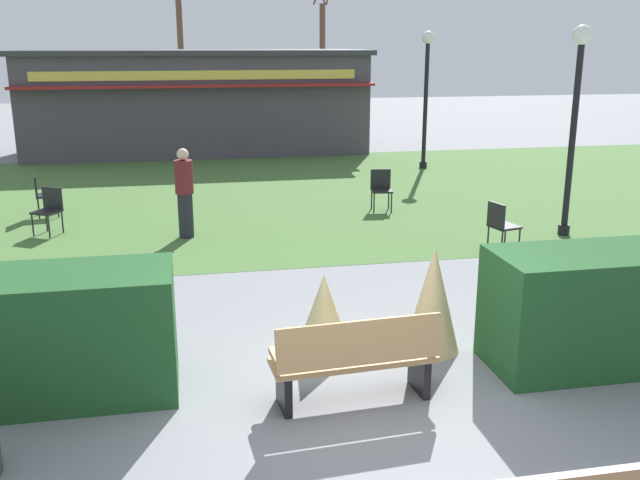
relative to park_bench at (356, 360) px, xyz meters
The scene contains 19 objects.
ground_plane 0.55m from the park_bench, 74.22° to the right, with size 80.00×80.00×0.00m, color slate.
lawn_patch 10.53m from the park_bench, 89.60° to the left, with size 36.00×12.00×0.01m, color #446B33.
park_bench is the anchor object (origin of this frame).
hedge_left 2.79m from the park_bench, 164.14° to the left, with size 1.81×1.10×1.33m, color #1E4C23.
hedge_right 3.01m from the park_bench, ahead, with size 2.59×1.10×1.34m, color #1E4C23.
ornamental_grass_behind_left 1.62m from the park_bench, 41.81° to the left, with size 0.66×0.66×1.30m, color #D1BC7F.
ornamental_grass_behind_right 1.24m from the park_bench, 93.38° to the left, with size 0.69×0.69×0.99m, color #D1BC7F.
lamppost_mid 8.13m from the park_bench, 45.62° to the left, with size 0.36×0.36×3.87m.
lamppost_far 14.44m from the park_bench, 68.13° to the left, with size 0.36×0.36×3.87m.
food_kiosk 18.09m from the park_bench, 93.18° to the left, with size 11.19×4.44×3.32m.
cafe_chair_west 8.68m from the park_bench, 118.61° to the left, with size 0.60×0.60×0.89m.
cafe_chair_east 6.12m from the park_bench, 51.66° to the left, with size 0.53×0.53×0.89m.
cafe_chair_center 10.18m from the park_bench, 116.49° to the left, with size 0.51×0.51×0.89m.
cafe_chair_north 8.73m from the park_bench, 72.44° to the left, with size 0.49×0.49×0.89m.
person_strolling 7.04m from the park_bench, 103.14° to the left, with size 0.34×0.34×1.69m.
parked_car_west_slot 25.63m from the park_bench, 96.67° to the left, with size 4.26×2.16×1.20m.
parked_car_center_slot 25.57m from the park_bench, 84.53° to the left, with size 4.27×2.19×1.20m.
tree_left_bg 28.87m from the park_bench, 92.76° to the left, with size 0.91×0.96×6.99m.
tree_right_bg 29.16m from the park_bench, 79.36° to the left, with size 0.91×0.96×6.40m.
Camera 1 is at (-1.69, -6.12, 3.57)m, focal length 39.85 mm.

